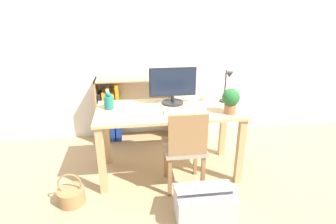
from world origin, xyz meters
TOP-DOWN VIEW (x-y plane):
  - ground_plane at (0.00, 0.00)m, footprint 10.00×10.00m
  - wall_back at (0.00, 1.02)m, footprint 8.00×0.05m
  - desk at (0.00, 0.00)m, footprint 1.49×0.67m
  - monitor at (0.06, 0.16)m, footprint 0.50×0.23m
  - keyboard at (0.09, -0.11)m, footprint 0.31×0.12m
  - vase at (-0.61, 0.09)m, footprint 0.10×0.10m
  - desk_lamp at (0.62, 0.08)m, footprint 0.10×0.19m
  - potted_plant at (0.57, -0.19)m, footprint 0.17×0.17m
  - chair at (0.11, -0.31)m, footprint 0.40×0.40m
  - bookshelf at (-0.54, 0.85)m, footprint 0.97×0.28m
  - basket at (-0.98, -0.40)m, footprint 0.25×0.25m
  - storage_box at (0.21, -0.74)m, footprint 0.52×0.36m

SIDE VIEW (x-z plane):
  - ground_plane at x=0.00m, z-range 0.00..0.00m
  - basket at x=-0.98m, z-range -0.08..0.24m
  - storage_box at x=0.21m, z-range -0.03..0.31m
  - bookshelf at x=-0.54m, z-range -0.04..0.82m
  - chair at x=0.11m, z-range 0.05..0.91m
  - desk at x=0.00m, z-range 0.24..0.99m
  - keyboard at x=0.09m, z-range 0.75..0.77m
  - vase at x=-0.61m, z-range 0.74..0.92m
  - potted_plant at x=0.57m, z-range 0.77..1.02m
  - monitor at x=0.06m, z-range 0.76..1.15m
  - desk_lamp at x=0.62m, z-range 0.79..1.15m
  - wall_back at x=0.00m, z-range 0.00..2.60m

